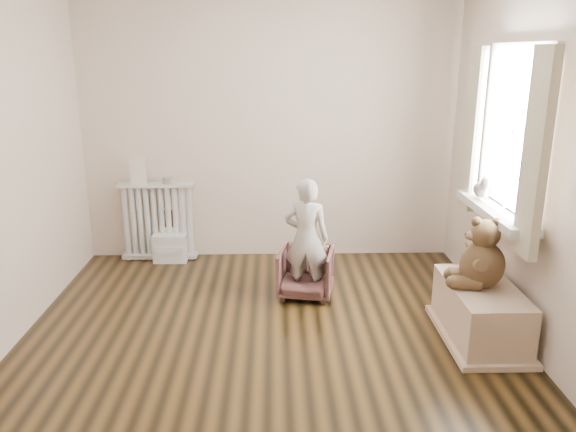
{
  "coord_description": "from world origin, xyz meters",
  "views": [
    {
      "loc": [
        0.05,
        -3.63,
        2.0
      ],
      "look_at": [
        0.15,
        0.45,
        0.8
      ],
      "focal_mm": 35.0,
      "sensor_mm": 36.0,
      "label": 1
    }
  ],
  "objects_px": {
    "teddy_bear": "(484,251)",
    "plush_cat": "(483,186)",
    "armchair": "(306,273)",
    "toy_vanity": "(170,234)",
    "radiator": "(158,222)",
    "toy_bench": "(480,312)",
    "child": "(306,239)"
  },
  "relations": [
    {
      "from": "armchair",
      "to": "teddy_bear",
      "type": "xyz_separation_m",
      "value": [
        1.19,
        -0.77,
        0.46
      ]
    },
    {
      "from": "toy_vanity",
      "to": "teddy_bear",
      "type": "xyz_separation_m",
      "value": [
        2.48,
        -1.65,
        0.4
      ]
    },
    {
      "from": "toy_bench",
      "to": "toy_vanity",
      "type": "bearing_deg",
      "value": 146.61
    },
    {
      "from": "toy_bench",
      "to": "plush_cat",
      "type": "height_order",
      "value": "plush_cat"
    },
    {
      "from": "child",
      "to": "armchair",
      "type": "bearing_deg",
      "value": -79.15
    },
    {
      "from": "child",
      "to": "plush_cat",
      "type": "height_order",
      "value": "plush_cat"
    },
    {
      "from": "armchair",
      "to": "child",
      "type": "xyz_separation_m",
      "value": [
        0.0,
        -0.05,
        0.32
      ]
    },
    {
      "from": "child",
      "to": "teddy_bear",
      "type": "distance_m",
      "value": 1.4
    },
    {
      "from": "toy_vanity",
      "to": "child",
      "type": "relative_size",
      "value": 0.5
    },
    {
      "from": "child",
      "to": "teddy_bear",
      "type": "height_order",
      "value": "child"
    },
    {
      "from": "radiator",
      "to": "teddy_bear",
      "type": "relative_size",
      "value": 1.56
    },
    {
      "from": "radiator",
      "to": "plush_cat",
      "type": "relative_size",
      "value": 3.46
    },
    {
      "from": "radiator",
      "to": "plush_cat",
      "type": "distance_m",
      "value": 3.04
    },
    {
      "from": "armchair",
      "to": "teddy_bear",
      "type": "distance_m",
      "value": 1.49
    },
    {
      "from": "armchair",
      "to": "plush_cat",
      "type": "height_order",
      "value": "plush_cat"
    },
    {
      "from": "radiator",
      "to": "toy_bench",
      "type": "height_order",
      "value": "radiator"
    },
    {
      "from": "radiator",
      "to": "toy_vanity",
      "type": "xyz_separation_m",
      "value": [
        0.11,
        -0.03,
        -0.11
      ]
    },
    {
      "from": "teddy_bear",
      "to": "plush_cat",
      "type": "relative_size",
      "value": 2.22
    },
    {
      "from": "child",
      "to": "toy_bench",
      "type": "xyz_separation_m",
      "value": [
        1.21,
        -0.72,
        -0.33
      ]
    },
    {
      "from": "armchair",
      "to": "teddy_bear",
      "type": "height_order",
      "value": "teddy_bear"
    },
    {
      "from": "toy_bench",
      "to": "plush_cat",
      "type": "distance_m",
      "value": 0.98
    },
    {
      "from": "radiator",
      "to": "teddy_bear",
      "type": "distance_m",
      "value": 3.1
    },
    {
      "from": "radiator",
      "to": "armchair",
      "type": "distance_m",
      "value": 1.68
    },
    {
      "from": "armchair",
      "to": "plush_cat",
      "type": "xyz_separation_m",
      "value": [
        1.35,
        -0.22,
        0.79
      ]
    },
    {
      "from": "radiator",
      "to": "child",
      "type": "bearing_deg",
      "value": -34.22
    },
    {
      "from": "radiator",
      "to": "toy_vanity",
      "type": "bearing_deg",
      "value": -14.73
    },
    {
      "from": "toy_vanity",
      "to": "armchair",
      "type": "distance_m",
      "value": 1.56
    },
    {
      "from": "teddy_bear",
      "to": "plush_cat",
      "type": "xyz_separation_m",
      "value": [
        0.16,
        0.55,
        0.33
      ]
    },
    {
      "from": "toy_vanity",
      "to": "armchair",
      "type": "relative_size",
      "value": 1.13
    },
    {
      "from": "plush_cat",
      "to": "toy_vanity",
      "type": "bearing_deg",
      "value": 138.65
    },
    {
      "from": "plush_cat",
      "to": "armchair",
      "type": "bearing_deg",
      "value": 151.91
    },
    {
      "from": "armchair",
      "to": "toy_bench",
      "type": "height_order",
      "value": "armchair"
    }
  ]
}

